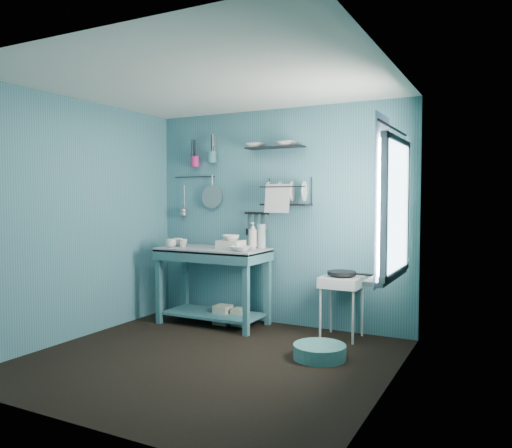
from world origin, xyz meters
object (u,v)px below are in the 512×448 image
at_px(utensil_cup_magenta, 195,162).
at_px(storage_tin_small, 239,317).
at_px(work_counter, 213,286).
at_px(mug_mid, 183,243).
at_px(water_bottle, 262,236).
at_px(dish_rack, 286,191).
at_px(colander, 212,197).
at_px(wash_tub, 231,245).
at_px(frying_pan, 342,273).
at_px(potted_plant, 388,245).
at_px(mug_left, 171,243).
at_px(storage_tin_large, 223,315).
at_px(utensil_cup_teal, 212,157).
at_px(soap_bottle, 253,235).
at_px(floor_basin, 320,352).
at_px(mug_right, 178,242).
at_px(hotplate_stand, 342,307).

height_order(utensil_cup_magenta, storage_tin_small, utensil_cup_magenta).
xyz_separation_m(work_counter, mug_mid, (-0.38, -0.06, 0.49)).
relative_size(water_bottle, dish_rack, 0.51).
bearing_deg(colander, wash_tub, -36.91).
xyz_separation_m(frying_pan, potted_plant, (0.59, -0.54, 0.37)).
xyz_separation_m(mug_left, storage_tin_large, (0.58, 0.21, -0.83)).
xyz_separation_m(frying_pan, utensil_cup_magenta, (-1.96, 0.19, 1.24)).
height_order(storage_tin_large, storage_tin_small, storage_tin_large).
bearing_deg(wash_tub, dish_rack, 26.55).
bearing_deg(dish_rack, utensil_cup_teal, 178.73).
distance_m(soap_bottle, water_bottle, 0.10).
relative_size(soap_bottle, colander, 1.07).
xyz_separation_m(wash_tub, storage_tin_large, (-0.15, 0.07, -0.83)).
distance_m(storage_tin_large, floor_basin, 1.59).
xyz_separation_m(soap_bottle, dish_rack, (0.39, 0.06, 0.50)).
bearing_deg(frying_pan, colander, 172.93).
distance_m(mug_mid, wash_tub, 0.63).
bearing_deg(frying_pan, mug_right, -176.46).
bearing_deg(utensil_cup_teal, storage_tin_large, -40.45).
bearing_deg(frying_pan, wash_tub, -173.46).
height_order(mug_right, storage_tin_small, mug_right).
height_order(mug_left, colander, colander).
bearing_deg(soap_bottle, work_counter, -154.54).
bearing_deg(floor_basin, frying_pan, 92.40).
xyz_separation_m(mug_mid, wash_tub, (0.63, 0.04, 0.00)).
bearing_deg(mug_left, utensil_cup_teal, 59.65).
bearing_deg(dish_rack, colander, 177.15).
bearing_deg(dish_rack, hotplate_stand, -9.42).
bearing_deg(frying_pan, utensil_cup_magenta, 174.60).
bearing_deg(water_bottle, potted_plant, -21.84).
height_order(mug_mid, hotplate_stand, mug_mid).
height_order(dish_rack, utensil_cup_magenta, utensil_cup_magenta).
relative_size(water_bottle, colander, 1.00).
height_order(wash_tub, utensil_cup_magenta, utensil_cup_magenta).
xyz_separation_m(mug_mid, soap_bottle, (0.80, 0.26, 0.10)).
xyz_separation_m(dish_rack, storage_tin_small, (-0.51, -0.18, -1.45)).
bearing_deg(colander, mug_left, -116.65).
relative_size(frying_pan, utensil_cup_teal, 2.31).
bearing_deg(mug_right, potted_plant, -9.03).
bearing_deg(dish_rack, mug_mid, -163.41).
bearing_deg(wash_tub, mug_right, 178.47).
distance_m(utensil_cup_magenta, potted_plant, 2.79).
relative_size(utensil_cup_teal, storage_tin_small, 0.65).
distance_m(hotplate_stand, utensil_cup_magenta, 2.54).
bearing_deg(water_bottle, floor_basin, -39.54).
height_order(utensil_cup_magenta, colander, utensil_cup_magenta).
height_order(mug_left, wash_tub, wash_tub).
bearing_deg(hotplate_stand, potted_plant, -36.66).
height_order(mug_mid, floor_basin, mug_mid).
bearing_deg(wash_tub, potted_plant, -12.00).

